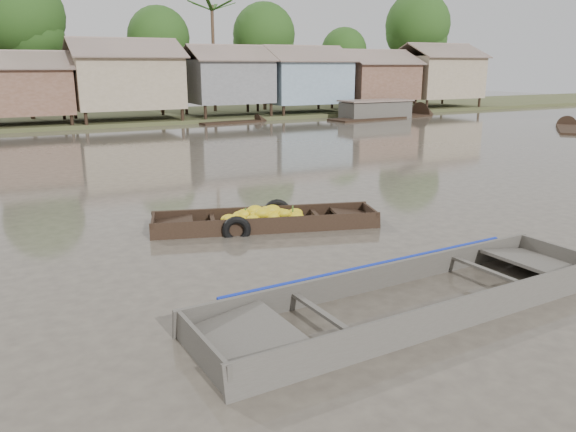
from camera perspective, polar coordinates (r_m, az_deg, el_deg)
name	(u,v)px	position (r m, az deg, el deg)	size (l,w,h in m)	color
ground	(333,274)	(10.45, 4.62, -5.86)	(120.00, 120.00, 0.00)	#473F36
riverbank	(126,74)	(40.96, -16.16, 13.64)	(120.00, 12.47, 10.22)	#384723
banana_boat	(263,221)	(13.32, -2.60, -0.53)	(5.46, 2.74, 0.76)	black
viewer_boat	(414,304)	(9.25, 12.64, -8.69)	(7.40, 2.26, 0.59)	#47433C
distant_boats	(347,118)	(38.72, 5.98, 9.91)	(48.41, 16.04, 1.38)	black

